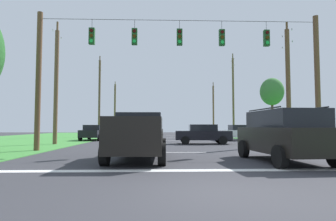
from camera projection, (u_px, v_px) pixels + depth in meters
The scene contains 20 objects.
ground_plane at pixel (220, 193), 5.71m from camera, with size 120.00×120.00×0.00m, color #333338.
stop_bar_stripe at pixel (199, 170), 8.63m from camera, with size 13.87×0.45×0.01m, color white.
lane_dash_0 at pixel (182, 152), 14.62m from camera, with size 0.15×2.50×0.01m, color white.
lane_dash_1 at pixel (174, 143), 22.59m from camera, with size 0.15×2.50×0.01m, color white.
lane_dash_2 at pixel (172, 141), 26.85m from camera, with size 0.15×2.50×0.01m, color white.
lane_dash_3 at pixel (169, 138), 33.19m from camera, with size 0.15×2.50×0.01m, color white.
lane_dash_4 at pixel (167, 136), 40.87m from camera, with size 0.15×2.50×0.01m, color white.
overhead_signal_span at pixel (180, 72), 16.02m from camera, with size 16.41×0.31×7.92m.
pickup_truck at pixel (139, 136), 11.66m from camera, with size 2.39×5.45×1.95m.
suv_black at pixel (283, 134), 10.73m from camera, with size 2.44×4.91×2.05m.
distant_car_crossing_white at pixel (241, 132), 27.03m from camera, with size 4.36×2.14×1.52m.
distant_car_oncoming at pixel (203, 134), 21.86m from camera, with size 4.37×2.16×1.52m.
distant_car_far_parked at pixel (94, 132), 27.59m from camera, with size 2.19×4.39×1.52m.
utility_pole_mid_right at pixel (288, 84), 21.05m from camera, with size 0.34×1.73×9.39m.
utility_pole_far_right at pixel (233, 94), 38.36m from camera, with size 0.27×1.90×11.52m.
utility_pole_near_left at pixel (213, 108), 52.27m from camera, with size 0.30×1.88×9.74m.
utility_pole_far_left at pixel (56, 85), 21.39m from camera, with size 0.31×1.85×9.54m.
utility_pole_distant_right at pixel (99, 96), 37.00m from camera, with size 0.28×1.80×10.82m.
utility_pole_distant_left at pixel (115, 108), 51.68m from camera, with size 0.33×1.57×9.78m.
tree_roadside_far_right at pixel (272, 92), 34.16m from camera, with size 2.86×2.86×7.33m.
Camera 1 is at (-1.26, -5.76, 1.37)m, focal length 29.72 mm.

